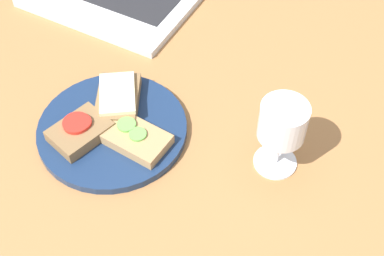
# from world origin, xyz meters

# --- Properties ---
(wooden_table) EXTENTS (1.40, 1.40, 0.03)m
(wooden_table) POSITION_xyz_m (0.00, 0.00, 0.01)
(wooden_table) COLOR #9E6B3D
(wooden_table) RESTS_ON ground
(plate) EXTENTS (0.26, 0.26, 0.01)m
(plate) POSITION_xyz_m (-0.05, -0.06, 0.04)
(plate) COLOR navy
(plate) RESTS_ON wooden_table
(sandwich_with_cheese) EXTENTS (0.11, 0.13, 0.03)m
(sandwich_with_cheese) POSITION_xyz_m (-0.07, -0.01, 0.06)
(sandwich_with_cheese) COLOR brown
(sandwich_with_cheese) RESTS_ON plate
(sandwich_with_tomato) EXTENTS (0.09, 0.11, 0.03)m
(sandwich_with_tomato) POSITION_xyz_m (-0.08, -0.10, 0.06)
(sandwich_with_tomato) COLOR brown
(sandwich_with_tomato) RESTS_ON plate
(sandwich_with_cucumber) EXTENTS (0.12, 0.08, 0.02)m
(sandwich_with_cucumber) POSITION_xyz_m (0.00, -0.06, 0.05)
(sandwich_with_cucumber) COLOR #A88456
(sandwich_with_cucumber) RESTS_ON plate
(wine_glass) EXTENTS (0.07, 0.07, 0.13)m
(wine_glass) POSITION_xyz_m (0.22, 0.02, 0.13)
(wine_glass) COLOR white
(wine_glass) RESTS_ON wooden_table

